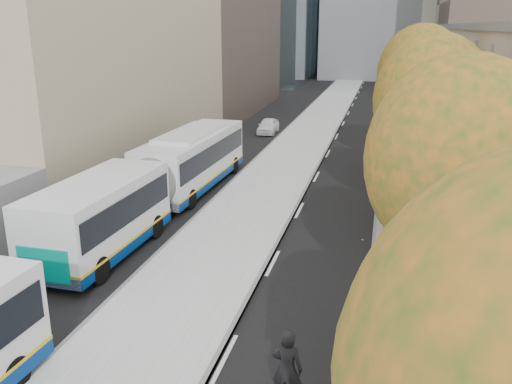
% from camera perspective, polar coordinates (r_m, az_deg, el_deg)
% --- Properties ---
extents(bus_platform, '(4.25, 150.00, 0.15)m').
position_cam_1_polar(bus_platform, '(35.90, 3.88, 4.01)').
color(bus_platform, '#B1B1B1').
rests_on(bus_platform, ground).
extents(sidewalk, '(4.75, 150.00, 0.08)m').
position_cam_1_polar(sidewalk, '(35.50, 16.72, 3.11)').
color(sidewalk, gray).
rests_on(sidewalk, ground).
extents(tree_c, '(4.20, 4.20, 7.28)m').
position_cam_1_polar(tree_c, '(12.93, 20.55, 2.99)').
color(tree_c, black).
rests_on(tree_c, sidewalk).
extents(tree_d, '(4.40, 4.40, 7.60)m').
position_cam_1_polar(tree_d, '(21.72, 18.04, 9.13)').
color(tree_d, black).
rests_on(tree_d, sidewalk).
extents(tree_e, '(4.60, 4.60, 7.92)m').
position_cam_1_polar(tree_e, '(30.63, 16.96, 11.72)').
color(tree_e, black).
rests_on(tree_e, sidewalk).
extents(bus_far, '(3.06, 17.25, 2.86)m').
position_cam_1_polar(bus_far, '(24.88, -9.94, 1.44)').
color(bus_far, silver).
rests_on(bus_far, ground).
extents(distant_car, '(1.49, 3.50, 1.18)m').
position_cam_1_polar(distant_car, '(43.23, 1.28, 6.98)').
color(distant_car, white).
rests_on(distant_car, ground).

